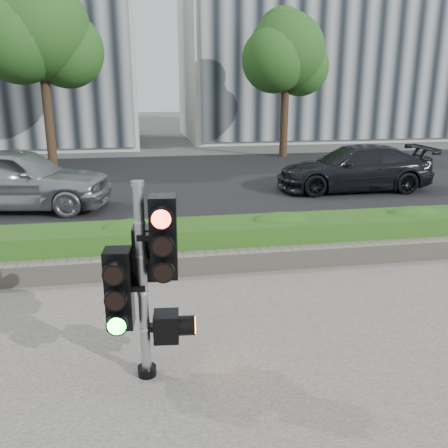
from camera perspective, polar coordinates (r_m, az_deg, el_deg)
name	(u,v)px	position (r m, az deg, el deg)	size (l,w,h in m)	color
ground	(225,326)	(6.44, 0.13, -12.22)	(120.00, 120.00, 0.00)	#51514C
road	(172,183)	(15.91, -6.27, 4.92)	(60.00, 13.00, 0.02)	black
curb	(197,247)	(9.29, -3.31, -2.78)	(60.00, 0.25, 0.12)	gray
stone_wall	(205,263)	(8.07, -2.26, -4.65)	(12.00, 0.32, 0.34)	gray
hedge	(200,241)	(8.62, -2.86, -2.09)	(12.00, 1.00, 0.68)	#4C962E
building_right	(326,40)	(32.99, 12.14, 20.82)	(18.00, 10.00, 12.00)	#B7B7B2
tree_left	(40,33)	(20.54, -21.26, 20.59)	(4.61, 4.03, 7.34)	black
tree_right	(286,54)	(22.16, 7.44, 19.60)	(4.10, 3.58, 6.53)	black
traffic_signal	(145,272)	(4.98, -9.46, -5.75)	(0.76, 0.58, 2.15)	black
car_silver	(15,179)	(13.25, -23.80, 5.02)	(1.91, 4.76, 1.62)	#A0A1A7
car_dark	(354,168)	(15.09, 15.33, 6.51)	(1.91, 4.69, 1.36)	black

